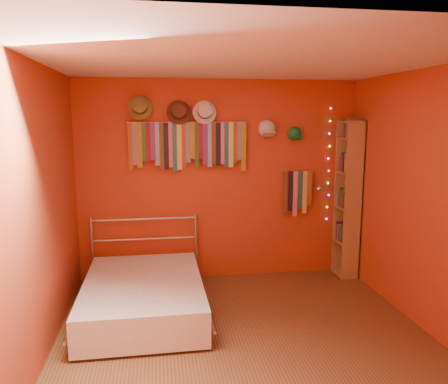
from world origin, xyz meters
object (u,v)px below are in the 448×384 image
tie_rack (188,143)px  bookshelf (351,198)px  reading_lamp (318,188)px  bed (144,296)px

tie_rack → bookshelf: 2.18m
reading_lamp → bed: (-2.16, -0.78, -0.95)m
reading_lamp → tie_rack: bearing=174.3°
reading_lamp → bed: size_ratio=0.16×
bookshelf → bed: bookshelf is taller
reading_lamp → bookshelf: (0.45, 0.00, -0.14)m
tie_rack → bookshelf: bookshelf is taller
reading_lamp → bookshelf: size_ratio=0.14×
tie_rack → bed: size_ratio=0.81×
bookshelf → tie_rack: bearing=175.7°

